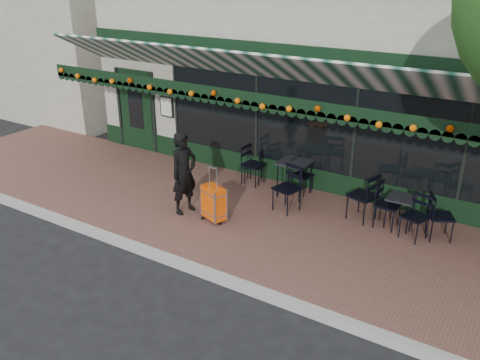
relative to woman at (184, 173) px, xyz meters
The scene contains 17 objects.
ground 2.20m from the woman, 49.89° to the right, with size 80.00×80.00×0.00m, color black.
sidewalk 1.65m from the woman, 21.91° to the left, with size 18.00×4.00×0.15m, color brown.
curb 2.22m from the woman, 51.35° to the right, with size 18.00×0.16×0.15m, color #9E9E99.
restaurant_building 6.59m from the woman, 78.77° to the left, with size 12.00×9.60×4.50m.
neighbor_building_left 13.50m from the woman, 151.01° to the left, with size 12.00×8.00×4.80m, color #B4B09E.
woman is the anchor object (origin of this frame).
suitcase 0.88m from the woman, ahead, with size 0.57×0.44×1.15m.
cafe_table_a 4.32m from the woman, 23.03° to the left, with size 0.51×0.51×0.63m.
cafe_table_b 2.48m from the woman, 51.25° to the left, with size 0.65×0.65×0.81m.
chair_a_left 3.63m from the woman, 26.34° to the left, with size 0.51×0.51×1.01m, color black, non-canonical shape.
chair_a_right 4.09m from the woman, 22.52° to the left, with size 0.46×0.46×0.92m, color black, non-canonical shape.
chair_a_front 4.56m from the woman, 17.55° to the left, with size 0.44×0.44×0.87m, color black, non-canonical shape.
chair_a_extra 5.02m from the woman, 18.84° to the left, with size 0.45×0.45×0.90m, color black, non-canonical shape.
chair_b_left 2.16m from the woman, 78.60° to the left, with size 0.40×0.40×0.81m, color black, non-canonical shape.
chair_b_right 2.73m from the woman, 52.04° to the left, with size 0.41×0.41×0.83m, color black, non-canonical shape.
chair_b_front 2.14m from the woman, 33.31° to the left, with size 0.49×0.49×0.98m, color black, non-canonical shape.
chair_solo 2.10m from the woman, 77.53° to the left, with size 0.46×0.46×0.92m, color black, non-canonical shape.
Camera 1 is at (4.75, -6.00, 4.93)m, focal length 38.00 mm.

